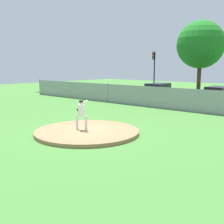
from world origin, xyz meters
TOP-DOWN VIEW (x-y plane):
  - ground_plane at (0.00, 6.00)m, footprint 80.00×80.00m
  - asphalt_strip at (0.00, 14.50)m, footprint 44.00×7.00m
  - pitchers_mound at (0.00, 0.00)m, footprint 5.40×5.40m
  - pitcher_youth at (-0.30, -0.11)m, footprint 0.82×0.32m
  - baseball at (-0.62, -1.10)m, footprint 0.07×0.07m
  - chainlink_fence at (0.00, 10.00)m, footprint 37.88×0.07m
  - parked_car_burgundy at (1.23, 14.84)m, footprint 1.81×4.58m
  - parked_car_silver at (-4.77, 14.51)m, footprint 2.07×4.81m
  - traffic_light_near at (-7.85, 18.48)m, footprint 0.28×0.46m
  - tree_tall_centre at (-3.34, 21.03)m, footprint 5.37×5.37m

SIDE VIEW (x-z plane):
  - ground_plane at x=0.00m, z-range 0.00..0.00m
  - asphalt_strip at x=0.00m, z-range 0.00..0.01m
  - pitchers_mound at x=0.00m, z-range 0.00..0.18m
  - baseball at x=-0.62m, z-range 0.18..0.25m
  - parked_car_burgundy at x=1.23m, z-range -0.04..1.65m
  - parked_car_silver at x=-4.77m, z-range -0.04..1.71m
  - chainlink_fence at x=0.00m, z-range -0.05..1.82m
  - pitcher_youth at x=-0.30m, z-range 0.33..1.93m
  - traffic_light_near at x=-7.85m, z-range 0.92..6.04m
  - tree_tall_centre at x=-3.34m, z-range 1.57..10.11m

